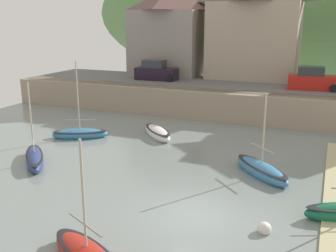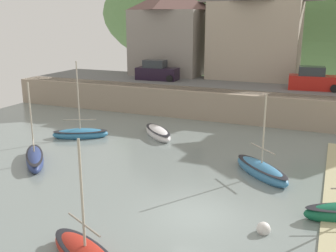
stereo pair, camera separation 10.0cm
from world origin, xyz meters
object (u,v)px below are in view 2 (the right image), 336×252
at_px(sailboat_blue_trim, 80,133).
at_px(parked_car_by_wall, 313,80).
at_px(waterfront_building_centre, 255,28).
at_px(mooring_buoy, 263,229).
at_px(waterfront_building_left, 169,32).
at_px(sailboat_tall_mast, 158,133).
at_px(rowboat_small_beached, 261,170).
at_px(parked_car_near_slipway, 157,72).
at_px(dinghy_open_wooden, 35,158).

bearing_deg(sailboat_blue_trim, parked_car_by_wall, 12.98).
xyz_separation_m(waterfront_building_centre, parked_car_by_wall, (6.03, -4.50, -4.11)).
bearing_deg(sailboat_blue_trim, mooring_buoy, -57.68).
height_order(waterfront_building_left, sailboat_tall_mast, waterfront_building_left).
xyz_separation_m(rowboat_small_beached, parked_car_near_slipway, (-13.05, 15.04, 2.90)).
bearing_deg(mooring_buoy, parked_car_by_wall, 89.00).
xyz_separation_m(waterfront_building_centre, mooring_buoy, (5.66, -25.48, -7.15)).
xyz_separation_m(waterfront_building_centre, sailboat_tall_mast, (-3.66, -15.03, -7.04)).
xyz_separation_m(sailboat_blue_trim, mooring_buoy, (14.35, -8.12, -0.11)).
xyz_separation_m(waterfront_building_left, sailboat_blue_trim, (0.39, -17.36, -6.62)).
xyz_separation_m(waterfront_building_centre, parked_car_near_slipway, (-8.54, -4.50, -4.11)).
relative_size(rowboat_small_beached, sailboat_tall_mast, 1.29).
distance_m(rowboat_small_beached, parked_car_by_wall, 15.39).
distance_m(dinghy_open_wooden, sailboat_tall_mast, 8.93).
xyz_separation_m(waterfront_building_left, mooring_buoy, (14.74, -25.48, -6.73)).
relative_size(waterfront_building_centre, rowboat_small_beached, 2.06).
bearing_deg(waterfront_building_left, rowboat_small_beached, -55.18).
height_order(waterfront_building_centre, parked_car_near_slipway, waterfront_building_centre).
bearing_deg(mooring_buoy, waterfront_building_left, 120.04).
relative_size(waterfront_building_centre, parked_car_near_slipway, 2.31).
height_order(dinghy_open_wooden, rowboat_small_beached, dinghy_open_wooden).
relative_size(sailboat_blue_trim, mooring_buoy, 10.03).
distance_m(rowboat_small_beached, parked_car_near_slipway, 20.12).
height_order(parked_car_by_wall, mooring_buoy, parked_car_by_wall).
bearing_deg(mooring_buoy, parked_car_near_slipway, 124.09).
xyz_separation_m(waterfront_building_left, parked_car_near_slipway, (0.54, -4.50, -3.69)).
relative_size(parked_car_near_slipway, mooring_buoy, 7.49).
relative_size(dinghy_open_wooden, sailboat_blue_trim, 0.89).
xyz_separation_m(dinghy_open_wooden, mooring_buoy, (13.72, -2.68, -0.14)).
bearing_deg(mooring_buoy, waterfront_building_centre, 102.52).
bearing_deg(parked_car_by_wall, parked_car_near_slipway, 174.31).
relative_size(waterfront_building_centre, sailboat_tall_mast, 2.65).
bearing_deg(sailboat_blue_trim, waterfront_building_left, 63.11).
bearing_deg(parked_car_near_slipway, waterfront_building_left, 93.56).
bearing_deg(sailboat_blue_trim, dinghy_open_wooden, -111.52).
bearing_deg(mooring_buoy, sailboat_tall_mast, 131.71).
height_order(waterfront_building_centre, mooring_buoy, waterfront_building_centre).
distance_m(waterfront_building_left, parked_car_near_slipway, 5.85).
height_order(waterfront_building_left, sailboat_blue_trim, waterfront_building_left).
relative_size(sailboat_tall_mast, parked_car_near_slipway, 0.87).
xyz_separation_m(dinghy_open_wooden, parked_car_by_wall, (14.08, 18.30, 2.90)).
distance_m(sailboat_tall_mast, sailboat_blue_trim, 5.55).
bearing_deg(sailboat_tall_mast, waterfront_building_left, 155.61).
xyz_separation_m(rowboat_small_beached, sailboat_tall_mast, (-8.17, 4.51, -0.02)).
xyz_separation_m(waterfront_building_left, sailboat_tall_mast, (5.42, -15.03, -6.62)).
height_order(rowboat_small_beached, mooring_buoy, rowboat_small_beached).
relative_size(sailboat_tall_mast, mooring_buoy, 6.54).
xyz_separation_m(sailboat_blue_trim, parked_car_by_wall, (14.72, 12.86, 2.92)).
bearing_deg(sailboat_tall_mast, parked_car_near_slipway, 160.65).
bearing_deg(rowboat_small_beached, waterfront_building_left, 168.85).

